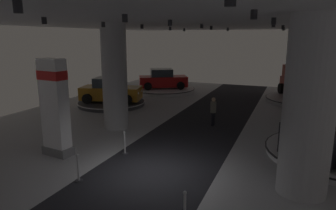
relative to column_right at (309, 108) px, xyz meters
The scene contains 14 objects.
ground 5.69m from the column_right, behind, with size 24.00×44.00×0.06m.
ceiling_with_spotlights 5.70m from the column_right, behind, with size 24.00×44.00×0.39m.
column_right is the anchor object (origin of this frame).
column_left 9.91m from the column_right, 157.42° to the left, with size 1.31×1.31×5.50m.
brand_sign_pylon 9.37m from the column_right, behind, with size 1.33×0.79×3.99m.
display_platform_deep_right 15.03m from the column_right, 88.12° to the left, with size 5.68×5.68×0.32m.
pickup_truck_deep_right 15.18m from the column_right, 88.62° to the left, with size 4.14×5.70×2.30m.
display_platform_deep_left 18.87m from the column_right, 126.78° to the left, with size 5.63×5.63×0.32m.
display_car_deep_left 18.77m from the column_right, 126.88° to the left, with size 4.54×3.68×1.71m.
display_platform_far_left 15.26m from the column_right, 145.83° to the left, with size 4.83×4.83×0.28m.
display_car_far_left 15.15m from the column_right, 145.91° to the left, with size 4.52×3.06×1.71m.
visitor_walking_near 7.78m from the column_right, 125.57° to the left, with size 0.32×0.32×1.59m.
stanchion_a 7.66m from the column_right, 163.26° to the right, with size 0.28×0.28×1.01m.
stanchion_b 7.22m from the column_right, behind, with size 0.28×0.28×1.01m.
Camera 1 is at (4.40, -9.21, 4.81)m, focal length 32.40 mm.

